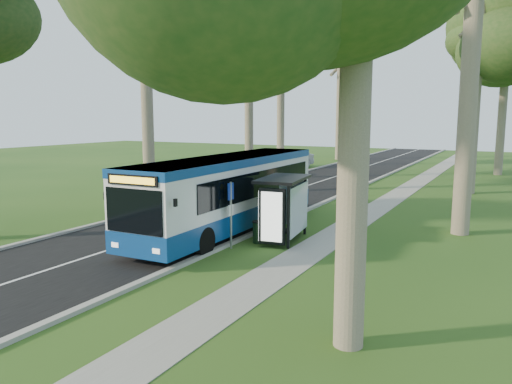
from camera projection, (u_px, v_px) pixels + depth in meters
ground at (230, 245)px, 18.87m from camera, size 120.00×120.00×0.00m
road at (266, 199)px, 29.22m from camera, size 7.00×100.00×0.02m
kerb_east at (322, 203)px, 27.60m from camera, size 0.25×100.00×0.12m
kerb_west at (216, 194)px, 30.83m from camera, size 0.25×100.00×0.12m
centre_line at (266, 199)px, 29.22m from camera, size 0.12×100.00×0.00m
footpath at (376, 209)px, 26.22m from camera, size 1.50×100.00×0.02m
bus at (229, 193)px, 20.88m from camera, size 2.63×11.95×3.16m
bus_stop_sign at (231, 207)px, 18.13m from camera, size 0.09×0.35×2.48m
bus_shelter at (282, 198)px, 19.02m from camera, size 1.93×3.07×2.48m
litter_bin at (259, 232)px, 19.13m from camera, size 0.49×0.49×0.85m
car_white at (264, 167)px, 39.92m from camera, size 3.32×4.85×1.53m
car_silver at (291, 159)px, 46.65m from camera, size 2.94×5.35×1.67m
tree_west_c at (249, 38)px, 37.16m from camera, size 5.20×5.20×14.24m
tree_west_d at (281, 26)px, 46.44m from camera, size 5.20×5.20×17.76m
tree_west_e at (341, 43)px, 54.10m from camera, size 5.20×5.20×17.15m
tree_east_c at (481, 1)px, 29.71m from camera, size 5.20×5.20×15.72m
tree_east_d at (507, 42)px, 39.79m from camera, size 5.20×5.20×14.41m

